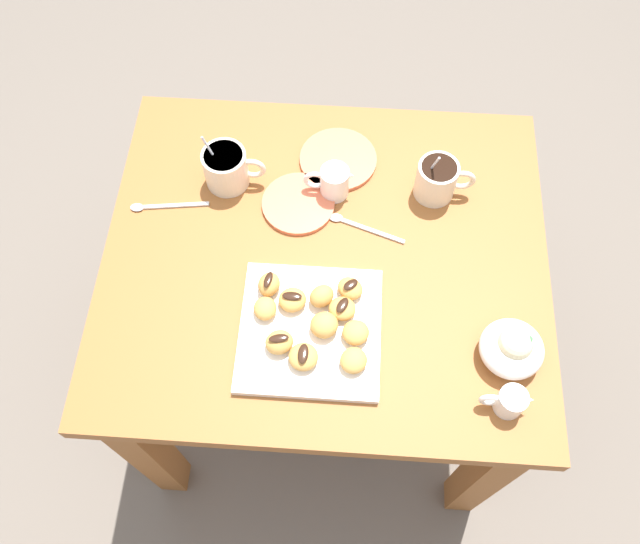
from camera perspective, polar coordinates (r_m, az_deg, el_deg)
name	(u,v)px	position (r m, az deg, el deg)	size (l,w,h in m)	color
ground_plane	(324,372)	(1.98, 0.31, -8.67)	(8.00, 8.00, 0.00)	#665B51
dining_table	(325,286)	(1.45, 0.42, -1.24)	(0.89, 0.78, 0.72)	#935628
pastry_plate_square	(310,330)	(1.24, -0.86, -5.06)	(0.26, 0.26, 0.02)	white
coffee_mug_cream_left	(227,167)	(1.39, -8.09, 8.97)	(0.13, 0.09, 0.13)	silver
coffee_mug_cream_right	(438,179)	(1.39, 10.15, 7.94)	(0.12, 0.08, 0.13)	silver
cream_pitcher_white	(334,181)	(1.37, 1.18, 7.88)	(0.10, 0.06, 0.07)	white
ice_cream_bowl	(512,348)	(1.25, 16.32, -6.31)	(0.12, 0.12, 0.09)	white
chocolate_sauce_pitcher	(510,401)	(1.22, 16.15, -10.70)	(0.09, 0.05, 0.06)	white
saucer_coral_left	(338,159)	(1.45, 1.58, 9.73)	(0.17, 0.17, 0.01)	#E5704C
saucer_coral_right	(298,204)	(1.38, -1.90, 5.94)	(0.15, 0.15, 0.01)	#E5704C
loose_spoon_near_saucer	(358,225)	(1.35, 3.30, 4.04)	(0.16, 0.06, 0.01)	silver
loose_spoon_by_plate	(160,206)	(1.42, -13.67, 5.56)	(0.16, 0.03, 0.01)	silver
beignet_0	(356,333)	(1.22, 3.11, -5.27)	(0.05, 0.05, 0.03)	#D19347
beignet_1	(324,325)	(1.22, 0.36, -4.61)	(0.05, 0.05, 0.04)	#D19347
beignet_2	(319,296)	(1.24, -0.04, -2.09)	(0.05, 0.04, 0.04)	#D19347
beignet_3	(279,342)	(1.21, -3.55, -6.09)	(0.05, 0.05, 0.04)	#D19347
chocolate_drizzle_3	(279,338)	(1.19, -3.60, -5.75)	(0.04, 0.02, 0.01)	black
beignet_4	(303,357)	(1.20, -1.45, -7.36)	(0.05, 0.05, 0.03)	#D19347
chocolate_drizzle_4	(303,354)	(1.18, -1.47, -7.08)	(0.04, 0.02, 0.01)	black
beignet_5	(350,288)	(1.25, 2.63, -1.44)	(0.04, 0.05, 0.03)	#D19347
chocolate_drizzle_5	(351,285)	(1.24, 2.67, -1.09)	(0.03, 0.02, 0.01)	black
beignet_6	(265,309)	(1.24, -4.78, -3.17)	(0.04, 0.05, 0.03)	#D19347
beignet_7	(269,284)	(1.26, -4.44, -1.08)	(0.05, 0.04, 0.04)	#D19347
chocolate_drizzle_7	(268,280)	(1.24, -4.51, -0.65)	(0.03, 0.01, 0.01)	black
beignet_8	(354,360)	(1.20, 2.93, -7.66)	(0.05, 0.05, 0.03)	#D19347
beignet_9	(342,309)	(1.23, 1.94, -3.20)	(0.05, 0.05, 0.03)	#D19347
chocolate_drizzle_9	(342,305)	(1.22, 1.96, -2.89)	(0.03, 0.02, 0.01)	black
beignet_10	(292,300)	(1.24, -2.41, -2.43)	(0.05, 0.05, 0.03)	#D19347
chocolate_drizzle_10	(292,296)	(1.23, -2.44, -2.09)	(0.04, 0.02, 0.01)	black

